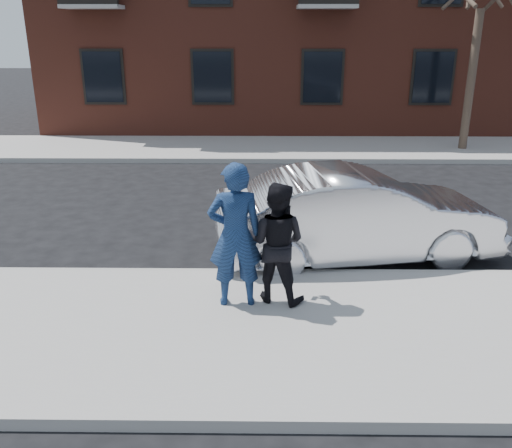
{
  "coord_description": "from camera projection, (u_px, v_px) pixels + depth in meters",
  "views": [
    {
      "loc": [
        -1.95,
        -6.36,
        3.81
      ],
      "look_at": [
        -2.04,
        0.4,
        1.35
      ],
      "focal_mm": 38.0,
      "sensor_mm": 36.0,
      "label": 1
    }
  ],
  "objects": [
    {
      "name": "near_curb",
      "position": [
        384.0,
        275.0,
        8.68
      ],
      "size": [
        50.0,
        0.1,
        0.15
      ],
      "primitive_type": "cube",
      "color": "#999691",
      "rests_on": "ground"
    },
    {
      "name": "near_sidewalk",
      "position": [
        413.0,
        335.0,
        6.99
      ],
      "size": [
        50.0,
        3.5,
        0.15
      ],
      "primitive_type": "cube",
      "color": "#9B9793",
      "rests_on": "ground"
    },
    {
      "name": "silver_sedan",
      "position": [
        358.0,
        216.0,
        9.24
      ],
      "size": [
        4.99,
        2.4,
        1.58
      ],
      "primitive_type": "imported",
      "rotation": [
        0.0,
        0.0,
        1.73
      ],
      "color": "silver",
      "rests_on": "ground"
    },
    {
      "name": "far_sidewalk",
      "position": [
        322.0,
        148.0,
        17.8
      ],
      "size": [
        50.0,
        3.5,
        0.15
      ],
      "primitive_type": "cube",
      "color": "#9B9793",
      "rests_on": "ground"
    },
    {
      "name": "ground",
      "position": [
        407.0,
        330.0,
        7.25
      ],
      "size": [
        100.0,
        100.0,
        0.0
      ],
      "primitive_type": "plane",
      "color": "black",
      "rests_on": "ground"
    },
    {
      "name": "man_hoodie",
      "position": [
        235.0,
        235.0,
        7.31
      ],
      "size": [
        0.79,
        0.56,
        2.03
      ],
      "rotation": [
        0.0,
        0.0,
        3.24
      ],
      "color": "navy",
      "rests_on": "near_sidewalk"
    },
    {
      "name": "far_curb",
      "position": [
        328.0,
        161.0,
        16.11
      ],
      "size": [
        50.0,
        0.1,
        0.15
      ],
      "primitive_type": "cube",
      "color": "#999691",
      "rests_on": "ground"
    },
    {
      "name": "man_peacoat",
      "position": [
        277.0,
        243.0,
        7.48
      ],
      "size": [
        1.01,
        0.9,
        1.72
      ],
      "rotation": [
        0.0,
        0.0,
        2.79
      ],
      "color": "black",
      "rests_on": "near_sidewalk"
    }
  ]
}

